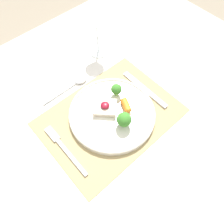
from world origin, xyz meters
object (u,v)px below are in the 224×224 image
(dinner_plate, at_px, (112,113))
(spoon, at_px, (76,82))
(fork, at_px, (63,147))
(wine_glass_near, at_px, (97,30))
(knife, at_px, (147,92))

(dinner_plate, bearing_deg, spoon, 92.40)
(fork, xyz_separation_m, spoon, (0.19, 0.18, 0.00))
(dinner_plate, relative_size, spoon, 1.52)
(dinner_plate, height_order, fork, dinner_plate)
(fork, height_order, spoon, spoon)
(spoon, xyz_separation_m, wine_glass_near, (0.17, 0.07, 0.10))
(knife, bearing_deg, wine_glass_near, 91.03)
(knife, bearing_deg, dinner_plate, 176.11)
(dinner_plate, xyz_separation_m, fork, (-0.20, 0.02, -0.01))
(spoon, bearing_deg, fork, -139.07)
(knife, xyz_separation_m, wine_glass_near, (0.00, 0.28, 0.10))
(dinner_plate, height_order, spoon, dinner_plate)
(spoon, height_order, wine_glass_near, wine_glass_near)
(dinner_plate, distance_m, wine_glass_near, 0.33)
(knife, height_order, wine_glass_near, wine_glass_near)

